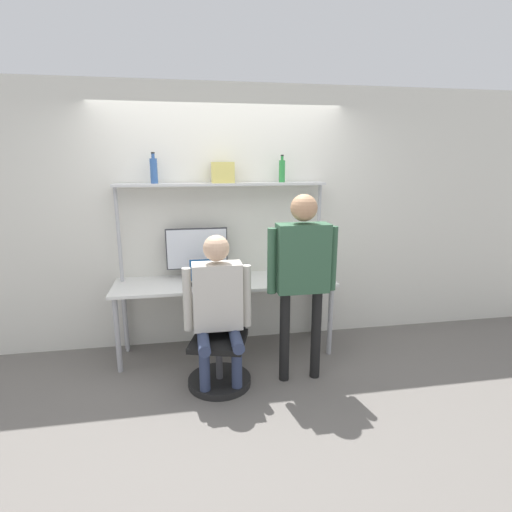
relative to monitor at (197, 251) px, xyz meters
name	(u,v)px	position (x,y,z in m)	size (l,w,h in m)	color
ground_plane	(230,366)	(0.27, -0.49, -1.05)	(12.00, 12.00, 0.00)	slate
wall_back	(221,219)	(0.27, 0.17, 0.30)	(8.00, 0.06, 2.70)	silver
desk	(225,288)	(0.27, -0.17, -0.36)	(2.19, 0.61, 0.77)	silver
shelf_unit	(222,207)	(0.27, 0.00, 0.44)	(2.08, 0.24, 1.73)	silver
monitor	(197,251)	(0.00, 0.00, 0.00)	(0.62, 0.18, 0.52)	#333338
laptop	(205,276)	(0.07, -0.20, -0.22)	(0.34, 0.24, 0.24)	#BCBCC1
cell_phone	(233,284)	(0.33, -0.28, -0.28)	(0.07, 0.15, 0.01)	#264C8C
office_chair	(220,354)	(0.15, -0.75, -0.79)	(0.57, 0.57, 0.89)	black
person_seated	(218,300)	(0.14, -0.80, -0.26)	(0.59, 0.47, 1.35)	#2D3856
person_standing	(302,264)	(0.87, -0.82, 0.03)	(0.62, 0.23, 1.68)	black
bottle_blue	(154,170)	(-0.38, 0.00, 0.80)	(0.07, 0.07, 0.29)	#335999
bottle_green	(282,171)	(0.88, 0.00, 0.79)	(0.06, 0.06, 0.27)	#2D8C3F
storage_box	(223,172)	(0.28, 0.00, 0.78)	(0.22, 0.18, 0.20)	#DBCC66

